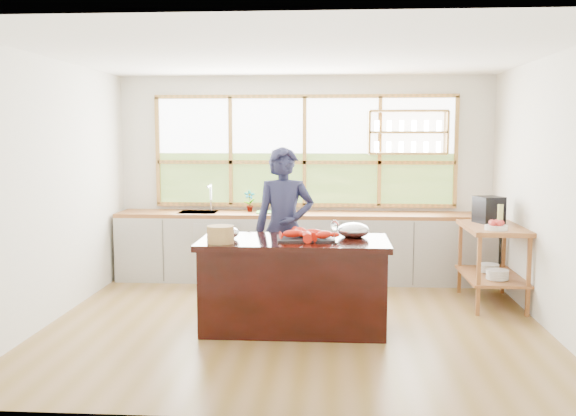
# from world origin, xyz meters

# --- Properties ---
(ground_plane) EXTENTS (5.00, 5.00, 0.00)m
(ground_plane) POSITION_xyz_m (0.00, 0.00, 0.00)
(ground_plane) COLOR olive
(room_shell) EXTENTS (5.02, 4.52, 2.71)m
(room_shell) POSITION_xyz_m (0.02, 0.51, 1.75)
(room_shell) COLOR silver
(room_shell) RESTS_ON ground_plane
(back_counter) EXTENTS (4.90, 0.63, 0.90)m
(back_counter) POSITION_xyz_m (-0.02, 1.94, 0.45)
(back_counter) COLOR #ABA9A3
(back_counter) RESTS_ON ground_plane
(right_shelf_unit) EXTENTS (0.62, 1.10, 0.90)m
(right_shelf_unit) POSITION_xyz_m (2.19, 0.89, 0.60)
(right_shelf_unit) COLOR #915A2F
(right_shelf_unit) RESTS_ON ground_plane
(island) EXTENTS (1.85, 0.90, 0.90)m
(island) POSITION_xyz_m (0.00, -0.20, 0.45)
(island) COLOR black
(island) RESTS_ON ground_plane
(cook) EXTENTS (0.69, 0.48, 1.79)m
(cook) POSITION_xyz_m (-0.15, 0.53, 0.89)
(cook) COLOR #1B1D39
(cook) RESTS_ON ground_plane
(potted_plant) EXTENTS (0.17, 0.13, 0.29)m
(potted_plant) POSITION_xyz_m (-0.72, 2.00, 1.04)
(potted_plant) COLOR slate
(potted_plant) RESTS_ON back_counter
(cutting_board) EXTENTS (0.42, 0.33, 0.01)m
(cutting_board) POSITION_xyz_m (-0.42, 1.94, 0.91)
(cutting_board) COLOR #58B23F
(cutting_board) RESTS_ON back_counter
(espresso_machine) EXTENTS (0.35, 0.36, 0.31)m
(espresso_machine) POSITION_xyz_m (2.19, 1.13, 1.05)
(espresso_machine) COLOR black
(espresso_machine) RESTS_ON right_shelf_unit
(wine_bottle) EXTENTS (0.08, 0.08, 0.25)m
(wine_bottle) POSITION_xyz_m (2.24, 0.82, 1.03)
(wine_bottle) COLOR #C2C565
(wine_bottle) RESTS_ON right_shelf_unit
(fruit_bowl) EXTENTS (0.24, 0.24, 0.11)m
(fruit_bowl) POSITION_xyz_m (2.14, 0.57, 0.94)
(fruit_bowl) COLOR silver
(fruit_bowl) RESTS_ON right_shelf_unit
(slate_board) EXTENTS (0.59, 0.46, 0.02)m
(slate_board) POSITION_xyz_m (0.11, -0.18, 0.91)
(slate_board) COLOR black
(slate_board) RESTS_ON island
(lobster_pile) EXTENTS (0.52, 0.48, 0.08)m
(lobster_pile) POSITION_xyz_m (0.14, -0.21, 0.96)
(lobster_pile) COLOR red
(lobster_pile) RESTS_ON slate_board
(mixing_bowl_left) EXTENTS (0.29, 0.29, 0.14)m
(mixing_bowl_left) POSITION_xyz_m (-0.69, -0.20, 0.96)
(mixing_bowl_left) COLOR #AEB0B6
(mixing_bowl_left) RESTS_ON island
(mixing_bowl_right) EXTENTS (0.32, 0.32, 0.15)m
(mixing_bowl_right) POSITION_xyz_m (0.59, -0.01, 0.97)
(mixing_bowl_right) COLOR #AEB0B6
(mixing_bowl_right) RESTS_ON island
(wine_glass) EXTENTS (0.08, 0.08, 0.22)m
(wine_glass) POSITION_xyz_m (0.40, -0.40, 1.06)
(wine_glass) COLOR white
(wine_glass) RESTS_ON island
(wicker_basket) EXTENTS (0.26, 0.26, 0.16)m
(wicker_basket) POSITION_xyz_m (-0.68, -0.46, 0.98)
(wicker_basket) COLOR olive
(wicker_basket) RESTS_ON island
(parchment_roll) EXTENTS (0.24, 0.29, 0.08)m
(parchment_roll) POSITION_xyz_m (-0.70, -0.08, 0.94)
(parchment_roll) COLOR silver
(parchment_roll) RESTS_ON island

